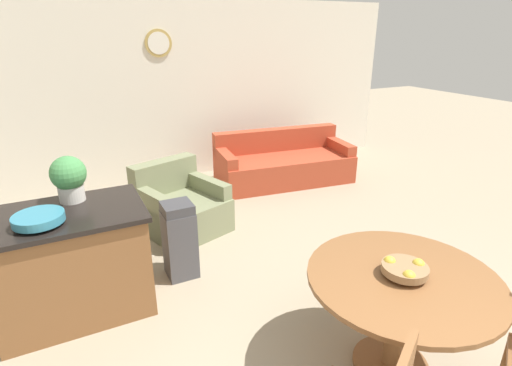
# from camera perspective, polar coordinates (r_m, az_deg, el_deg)

# --- Properties ---
(wall_back) EXTENTS (8.00, 0.09, 2.70)m
(wall_back) POSITION_cam_1_polar(r_m,az_deg,el_deg) (6.34, -12.69, 12.45)
(wall_back) COLOR silver
(wall_back) RESTS_ON ground_plane
(dining_table) EXTENTS (1.25, 1.25, 0.76)m
(dining_table) POSITION_cam_1_polar(r_m,az_deg,el_deg) (2.92, 19.90, -15.19)
(dining_table) COLOR brown
(dining_table) RESTS_ON ground_plane
(fruit_bowl) EXTENTS (0.30, 0.30, 0.11)m
(fruit_bowl) POSITION_cam_1_polar(r_m,az_deg,el_deg) (2.80, 20.50, -11.42)
(fruit_bowl) COLOR olive
(fruit_bowl) RESTS_ON dining_table
(kitchen_island) EXTENTS (1.20, 0.80, 0.92)m
(kitchen_island) POSITION_cam_1_polar(r_m,az_deg,el_deg) (3.66, -24.68, -10.34)
(kitchen_island) COLOR brown
(kitchen_island) RESTS_ON ground_plane
(teal_bowl) EXTENTS (0.36, 0.36, 0.09)m
(teal_bowl) POSITION_cam_1_polar(r_m,az_deg,el_deg) (3.31, -28.63, -4.49)
(teal_bowl) COLOR teal
(teal_bowl) RESTS_ON kitchen_island
(potted_plant) EXTENTS (0.28, 0.28, 0.38)m
(potted_plant) POSITION_cam_1_polar(r_m,az_deg,el_deg) (3.60, -25.18, 0.76)
(potted_plant) COLOR beige
(potted_plant) RESTS_ON kitchen_island
(trash_bin) EXTENTS (0.28, 0.28, 0.76)m
(trash_bin) POSITION_cam_1_polar(r_m,az_deg,el_deg) (3.91, -10.86, -8.04)
(trash_bin) COLOR #47474C
(trash_bin) RESTS_ON ground_plane
(couch) EXTENTS (2.15, 1.13, 0.77)m
(couch) POSITION_cam_1_polar(r_m,az_deg,el_deg) (6.29, 3.90, 2.71)
(couch) COLOR #B24228
(couch) RESTS_ON ground_plane
(armchair) EXTENTS (1.08, 1.12, 0.79)m
(armchair) POSITION_cam_1_polar(r_m,az_deg,el_deg) (4.83, -10.76, -3.45)
(armchair) COLOR #7A7F5B
(armchair) RESTS_ON ground_plane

